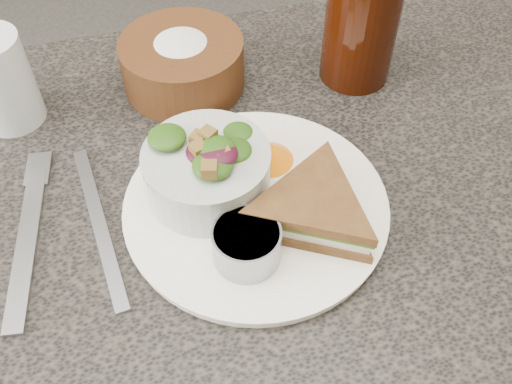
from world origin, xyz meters
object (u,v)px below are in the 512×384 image
object	(u,v)px
sandwich	(313,208)
dressing_ramekin	(247,245)
dining_table	(240,346)
cola_glass	(361,24)
water_glass	(0,81)
bread_basket	(182,56)
dinner_plate	(256,206)
salad_bowl	(207,165)

from	to	relation	value
sandwich	dressing_ramekin	bearing A→B (deg)	-132.45
dining_table	cola_glass	distance (m)	0.53
sandwich	cola_glass	xyz separation A→B (m)	(0.14, 0.23, 0.04)
cola_glass	water_glass	size ratio (longest dim) A/B	1.35
bread_basket	cola_glass	xyz separation A→B (m)	(0.22, -0.04, 0.03)
cola_glass	dining_table	bearing A→B (deg)	-141.01
dressing_ramekin	bread_basket	xyz separation A→B (m)	(-0.01, 0.29, 0.01)
cola_glass	dressing_ramekin	bearing A→B (deg)	-130.40
dining_table	bread_basket	size ratio (longest dim) A/B	6.39
dressing_ramekin	sandwich	bearing A→B (deg)	17.78
sandwich	dressing_ramekin	xyz separation A→B (m)	(-0.08, -0.02, -0.00)
dinner_plate	salad_bowl	xyz separation A→B (m)	(-0.04, 0.03, 0.04)
dinner_plate	sandwich	distance (m)	0.07
dressing_ramekin	cola_glass	distance (m)	0.33
salad_bowl	water_glass	xyz separation A→B (m)	(-0.21, 0.19, 0.01)
dining_table	bread_basket	bearing A→B (deg)	93.48
salad_bowl	dressing_ramekin	distance (m)	0.10
dinner_plate	bread_basket	world-z (taller)	bread_basket
dining_table	dressing_ramekin	bearing A→B (deg)	-93.73
salad_bowl	water_glass	world-z (taller)	water_glass
dressing_ramekin	bread_basket	bearing A→B (deg)	91.44
dinner_plate	salad_bowl	size ratio (longest dim) A/B	2.09
water_glass	dinner_plate	bearing A→B (deg)	-41.47
dinner_plate	bread_basket	bearing A→B (deg)	98.48
bread_basket	dressing_ramekin	bearing A→B (deg)	-88.56
dinner_plate	cola_glass	xyz separation A→B (m)	(0.19, 0.19, 0.07)
dressing_ramekin	water_glass	world-z (taller)	water_glass
dining_table	salad_bowl	bearing A→B (deg)	151.38
dinner_plate	sandwich	xyz separation A→B (m)	(0.05, -0.04, 0.03)
dressing_ramekin	bread_basket	world-z (taller)	bread_basket
salad_bowl	cola_glass	bearing A→B (deg)	34.02
bread_basket	water_glass	xyz separation A→B (m)	(-0.22, -0.01, 0.01)
cola_glass	water_glass	xyz separation A→B (m)	(-0.44, 0.03, -0.02)
sandwich	water_glass	size ratio (longest dim) A/B	1.35
bread_basket	water_glass	bearing A→B (deg)	-178.17
bread_basket	sandwich	bearing A→B (deg)	-72.64
sandwich	bread_basket	xyz separation A→B (m)	(-0.08, 0.27, 0.01)
dining_table	dressing_ramekin	xyz separation A→B (m)	(-0.01, -0.08, 0.41)
cola_glass	sandwich	bearing A→B (deg)	-121.28
salad_bowl	cola_glass	world-z (taller)	cola_glass
sandwich	cola_glass	distance (m)	0.27
dinner_plate	water_glass	size ratio (longest dim) A/B	2.43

